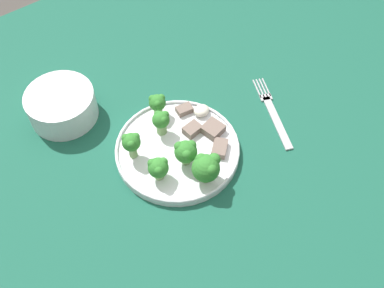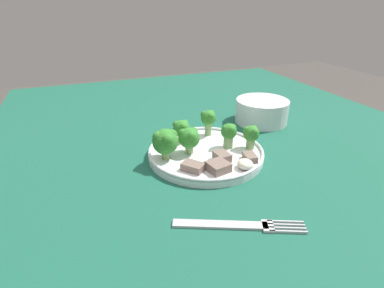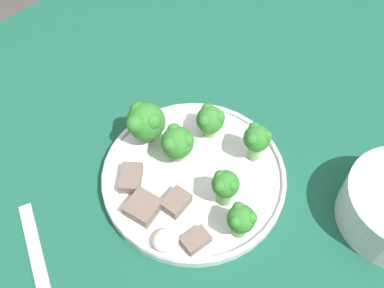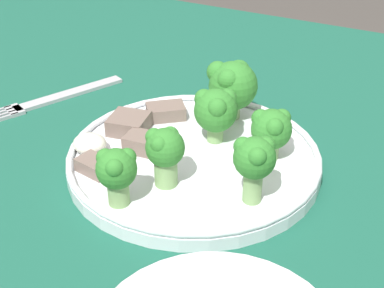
% 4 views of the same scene
% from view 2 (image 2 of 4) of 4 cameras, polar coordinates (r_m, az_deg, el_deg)
% --- Properties ---
extents(table, '(1.39, 1.02, 0.78)m').
position_cam_2_polar(table, '(0.68, 7.42, -8.40)').
color(table, '#195642').
rests_on(table, ground_plane).
extents(dinner_plate, '(0.23, 0.23, 0.02)m').
position_cam_2_polar(dinner_plate, '(0.60, 2.78, -1.79)').
color(dinner_plate, white).
rests_on(dinner_plate, table).
extents(fork, '(0.09, 0.18, 0.00)m').
position_cam_2_polar(fork, '(0.44, 8.69, -15.06)').
color(fork, '#B2B2B7').
rests_on(fork, table).
extents(cream_bowl, '(0.13, 0.13, 0.06)m').
position_cam_2_polar(cream_bowl, '(0.79, 13.12, 6.04)').
color(cream_bowl, silver).
rests_on(cream_bowl, table).
extents(broccoli_floret_near_rim_left, '(0.04, 0.04, 0.05)m').
position_cam_2_polar(broccoli_floret_near_rim_left, '(0.63, -2.01, 2.97)').
color(broccoli_floret_near_rim_left, '#7FA866').
rests_on(broccoli_floret_near_rim_left, dinner_plate).
extents(broccoli_floret_center_left, '(0.04, 0.04, 0.05)m').
position_cam_2_polar(broccoli_floret_center_left, '(0.58, -0.52, 1.20)').
color(broccoli_floret_center_left, '#7FA866').
rests_on(broccoli_floret_center_left, dinner_plate).
extents(broccoli_floret_back_left, '(0.03, 0.03, 0.06)m').
position_cam_2_polar(broccoli_floret_back_left, '(0.66, 3.15, 4.85)').
color(broccoli_floret_back_left, '#7FA866').
rests_on(broccoli_floret_back_left, dinner_plate).
extents(broccoli_floret_front_left, '(0.03, 0.03, 0.05)m').
position_cam_2_polar(broccoli_floret_front_left, '(0.61, 7.03, 2.16)').
color(broccoli_floret_front_left, '#7FA866').
rests_on(broccoli_floret_front_left, dinner_plate).
extents(broccoli_floret_center_back, '(0.03, 0.03, 0.05)m').
position_cam_2_polar(broccoli_floret_center_back, '(0.61, 11.21, 1.84)').
color(broccoli_floret_center_back, '#7FA866').
rests_on(broccoli_floret_center_back, dinner_plate).
extents(broccoli_floret_mid_cluster, '(0.05, 0.05, 0.06)m').
position_cam_2_polar(broccoli_floret_mid_cluster, '(0.56, -5.04, 0.49)').
color(broccoli_floret_mid_cluster, '#7FA866').
rests_on(broccoli_floret_mid_cluster, dinner_plate).
extents(meat_slice_front_slice, '(0.05, 0.04, 0.01)m').
position_cam_2_polar(meat_slice_front_slice, '(0.53, 0.19, -4.35)').
color(meat_slice_front_slice, '#756056').
rests_on(meat_slice_front_slice, dinner_plate).
extents(meat_slice_middle_slice, '(0.03, 0.03, 0.02)m').
position_cam_2_polar(meat_slice_middle_slice, '(0.57, 5.75, -2.42)').
color(meat_slice_middle_slice, '#756056').
rests_on(meat_slice_middle_slice, dinner_plate).
extents(meat_slice_rear_slice, '(0.04, 0.04, 0.02)m').
position_cam_2_polar(meat_slice_rear_slice, '(0.53, 5.00, -4.31)').
color(meat_slice_rear_slice, '#756056').
rests_on(meat_slice_rear_slice, dinner_plate).
extents(meat_slice_edge_slice, '(0.03, 0.03, 0.01)m').
position_cam_2_polar(meat_slice_edge_slice, '(0.58, 11.05, -2.48)').
color(meat_slice_edge_slice, '#756056').
rests_on(meat_slice_edge_slice, dinner_plate).
extents(sauce_dollop, '(0.03, 0.03, 0.02)m').
position_cam_2_polar(sauce_dollop, '(0.55, 10.10, -3.81)').
color(sauce_dollop, silver).
rests_on(sauce_dollop, dinner_plate).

